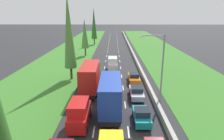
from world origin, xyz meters
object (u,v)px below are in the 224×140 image
silver_sedan_centre_lane (113,59)px  poplar_tree_second (69,32)px  red_box_truck_left_lane (91,76)px  poplar_tree_third (85,34)px  grey_hatchback_centre_lane (111,78)px  red_van_left_lane (79,113)px  teal_hatchback_right_lane (142,116)px  blue_box_truck_centre_lane (110,93)px  street_light_mast (160,64)px  poplar_tree_fourth (94,24)px  orange_sedan_right_lane (134,77)px  silver_sedan_right_lane (136,92)px  white_van_centre_lane (113,64)px

silver_sedan_centre_lane → poplar_tree_second: bearing=-122.1°
red_box_truck_left_lane → poplar_tree_third: 25.82m
grey_hatchback_centre_lane → red_van_left_lane: bearing=-103.2°
teal_hatchback_right_lane → blue_box_truck_centre_lane: bearing=138.1°
street_light_mast → silver_sedan_centre_lane: bearing=105.5°
blue_box_truck_centre_lane → teal_hatchback_right_lane: blue_box_truck_centre_lane is taller
poplar_tree_second → poplar_tree_fourth: bearing=89.7°
silver_sedan_centre_lane → poplar_tree_second: size_ratio=0.31×
silver_sedan_centre_lane → street_light_mast: bearing=-74.5°
grey_hatchback_centre_lane → silver_sedan_centre_lane: grey_hatchback_centre_lane is taller
orange_sedan_right_lane → poplar_tree_third: (-11.45, 21.69, 5.29)m
blue_box_truck_centre_lane → teal_hatchback_right_lane: (3.40, -3.05, -1.35)m
red_van_left_lane → teal_hatchback_right_lane: size_ratio=1.26×
silver_sedan_centre_lane → silver_sedan_right_lane: bearing=-80.7°
grey_hatchback_centre_lane → teal_hatchback_right_lane: size_ratio=1.00×
poplar_tree_second → white_van_centre_lane: bearing=37.0°
teal_hatchback_right_lane → red_van_left_lane: bearing=-175.2°
street_light_mast → poplar_tree_third: bearing=115.1°
grey_hatchback_centre_lane → red_van_left_lane: red_van_left_lane is taller
silver_sedan_centre_lane → poplar_tree_fourth: size_ratio=0.34×
grey_hatchback_centre_lane → red_box_truck_left_lane: (-3.10, -3.23, 1.35)m
teal_hatchback_right_lane → orange_sedan_right_lane: 13.04m
red_van_left_lane → street_light_mast: size_ratio=0.54×
red_van_left_lane → poplar_tree_third: poplar_tree_third is taller
red_van_left_lane → street_light_mast: street_light_mast is taller
white_van_centre_lane → silver_sedan_centre_lane: white_van_centre_lane is taller
white_van_centre_lane → silver_sedan_centre_lane: bearing=88.7°
blue_box_truck_centre_lane → poplar_tree_third: poplar_tree_third is taller
orange_sedan_right_lane → poplar_tree_second: bearing=172.2°
red_van_left_lane → silver_sedan_right_lane: 9.86m
silver_sedan_right_lane → silver_sedan_centre_lane: same height
red_van_left_lane → white_van_centre_lane: bearing=80.8°
street_light_mast → white_van_centre_lane: bearing=112.2°
grey_hatchback_centre_lane → street_light_mast: bearing=-50.3°
silver_sedan_right_lane → street_light_mast: bearing=-27.2°
blue_box_truck_centre_lane → silver_sedan_right_lane: (3.59, 3.52, -1.37)m
teal_hatchback_right_lane → poplar_tree_third: 36.79m
blue_box_truck_centre_lane → grey_hatchback_centre_lane: blue_box_truck_centre_lane is taller
red_van_left_lane → red_box_truck_left_lane: size_ratio=0.52×
silver_sedan_centre_lane → poplar_tree_fourth: bearing=104.5°
blue_box_truck_centre_lane → red_box_truck_left_lane: bearing=115.8°
orange_sedan_right_lane → silver_sedan_centre_lane: bearing=104.7°
white_van_centre_lane → poplar_tree_second: bearing=-143.0°
red_box_truck_left_lane → street_light_mast: size_ratio=1.04×
orange_sedan_right_lane → street_light_mast: bearing=-73.0°
red_van_left_lane → grey_hatchback_centre_lane: bearing=76.8°
orange_sedan_right_lane → teal_hatchback_right_lane: bearing=-92.1°
teal_hatchback_right_lane → silver_sedan_centre_lane: 26.80m
poplar_tree_fourth → poplar_tree_third: bearing=-91.5°
teal_hatchback_right_lane → poplar_tree_second: 19.58m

